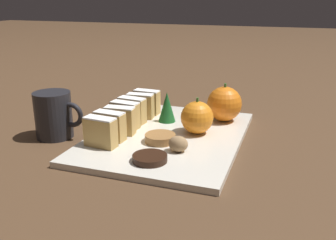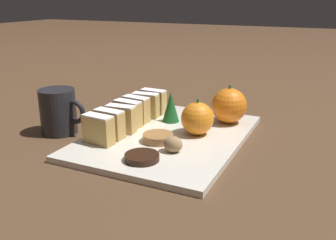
{
  "view_description": "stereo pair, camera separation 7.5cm",
  "coord_description": "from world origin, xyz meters",
  "px_view_note": "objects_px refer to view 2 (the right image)",
  "views": [
    {
      "loc": [
        0.23,
        -0.68,
        0.28
      ],
      "look_at": [
        0.0,
        0.0,
        0.04
      ],
      "focal_mm": 40.0,
      "sensor_mm": 36.0,
      "label": 1
    },
    {
      "loc": [
        0.3,
        -0.65,
        0.28
      ],
      "look_at": [
        0.0,
        0.0,
        0.04
      ],
      "focal_mm": 40.0,
      "sensor_mm": 36.0,
      "label": 2
    }
  ],
  "objects_px": {
    "orange_far": "(197,118)",
    "coffee_mug": "(59,111)",
    "walnut": "(173,144)",
    "chocolate_cookie": "(142,157)",
    "orange_near": "(229,106)"
  },
  "relations": [
    {
      "from": "walnut",
      "to": "coffee_mug",
      "type": "xyz_separation_m",
      "value": [
        -0.27,
        0.02,
        0.02
      ]
    },
    {
      "from": "walnut",
      "to": "coffee_mug",
      "type": "height_order",
      "value": "coffee_mug"
    },
    {
      "from": "orange_near",
      "to": "chocolate_cookie",
      "type": "xyz_separation_m",
      "value": [
        -0.08,
        -0.26,
        -0.03
      ]
    },
    {
      "from": "orange_near",
      "to": "orange_far",
      "type": "bearing_deg",
      "value": -110.51
    },
    {
      "from": "orange_far",
      "to": "walnut",
      "type": "relative_size",
      "value": 2.08
    },
    {
      "from": "coffee_mug",
      "to": "orange_far",
      "type": "bearing_deg",
      "value": 17.44
    },
    {
      "from": "walnut",
      "to": "coffee_mug",
      "type": "distance_m",
      "value": 0.27
    },
    {
      "from": "chocolate_cookie",
      "to": "orange_far",
      "type": "bearing_deg",
      "value": 75.94
    },
    {
      "from": "walnut",
      "to": "chocolate_cookie",
      "type": "relative_size",
      "value": 0.6
    },
    {
      "from": "orange_near",
      "to": "chocolate_cookie",
      "type": "distance_m",
      "value": 0.27
    },
    {
      "from": "chocolate_cookie",
      "to": "coffee_mug",
      "type": "relative_size",
      "value": 0.56
    },
    {
      "from": "orange_near",
      "to": "walnut",
      "type": "distance_m",
      "value": 0.21
    },
    {
      "from": "walnut",
      "to": "coffee_mug",
      "type": "bearing_deg",
      "value": 176.63
    },
    {
      "from": "orange_far",
      "to": "coffee_mug",
      "type": "distance_m",
      "value": 0.29
    },
    {
      "from": "walnut",
      "to": "orange_far",
      "type": "bearing_deg",
      "value": 86.15
    }
  ]
}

